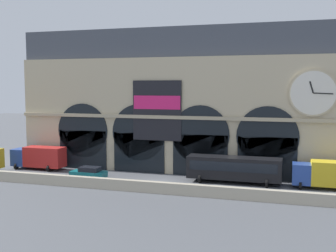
% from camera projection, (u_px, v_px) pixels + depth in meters
% --- Properties ---
extents(ground_plane, '(200.00, 200.00, 0.00)m').
position_uv_depth(ground_plane, '(157.00, 183.00, 48.89)').
color(ground_plane, '#54565B').
extents(quay_parapet_wall, '(90.00, 0.70, 1.23)m').
position_uv_depth(quay_parapet_wall, '(144.00, 187.00, 44.48)').
color(quay_parapet_wall, '#B2A891').
rests_on(quay_parapet_wall, ground).
extents(station_building, '(42.98, 5.08, 19.03)m').
position_uv_depth(station_building, '(174.00, 103.00, 54.97)').
color(station_building, '#BCAD8C').
rests_on(station_building, ground).
extents(box_truck_west, '(7.50, 2.91, 3.12)m').
position_uv_depth(box_truck_west, '(39.00, 157.00, 56.63)').
color(box_truck_west, '#28479E').
rests_on(box_truck_west, ground).
extents(car_midwest, '(4.40, 2.22, 1.55)m').
position_uv_depth(car_midwest, '(89.00, 173.00, 50.56)').
color(car_midwest, '#19727A').
rests_on(car_midwest, ground).
extents(bus_mideast, '(11.00, 3.25, 3.10)m').
position_uv_depth(bus_mideast, '(234.00, 168.00, 48.55)').
color(bus_mideast, black).
rests_on(bus_mideast, ground).
extents(box_truck_east, '(7.50, 2.91, 3.12)m').
position_uv_depth(box_truck_east, '(328.00, 174.00, 45.70)').
color(box_truck_east, '#28479E').
rests_on(box_truck_east, ground).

